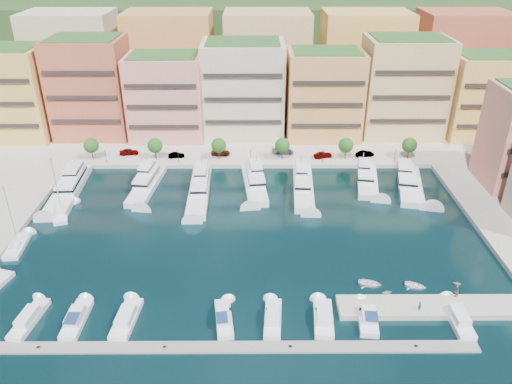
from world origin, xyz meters
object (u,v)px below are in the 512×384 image
lamppost_4 (395,152)px  yacht_2 (200,187)px  tree_3 (282,145)px  tree_5 (409,145)px  cruiser_4 (224,319)px  tender_2 (415,286)px  cruiser_5 (273,319)px  car_3 (283,151)px  car_4 (323,155)px  tree_2 (219,145)px  tender_3 (457,283)px  car_0 (129,152)px  sailboat_2 (60,213)px  yacht_5 (367,179)px  car_1 (176,155)px  car_2 (221,152)px  tender_1 (387,292)px  lamppost_1 (178,153)px  cruiser_7 (368,318)px  cruiser_9 (458,318)px  lamppost_2 (251,152)px  sailboat_1 (17,247)px  tree_0 (91,146)px  tender_0 (370,284)px  lamppost_3 (323,152)px  yacht_0 (70,186)px  yacht_6 (409,182)px  yacht_3 (254,182)px  car_5 (365,154)px  yacht_1 (147,183)px  person_1 (456,292)px  yacht_4 (303,185)px  cruiser_6 (323,319)px  tree_1 (155,146)px  cruiser_1 (76,319)px  cruiser_0 (29,320)px  lamppost_0 (105,153)px  person_0 (420,306)px

lamppost_4 → yacht_2: yacht_2 is taller
tree_3 → tree_5: bearing=0.0°
cruiser_4 → tender_2: bearing=14.2°
cruiser_5 → car_3: size_ratio=1.51×
lamppost_4 → car_4: (-17.54, 3.18, -2.01)m
tree_2 → tender_3: bearing=-49.0°
tree_5 → lamppost_4: (-4.00, -2.30, -0.92)m
lamppost_4 → car_0: bearing=175.6°
sailboat_2 → cruiser_5: bearing=-36.6°
tree_3 → car_0: (-39.55, 2.91, -2.93)m
yacht_5 → car_1: bearing=164.6°
car_2 → tender_1: bearing=-149.5°
tree_2 → lamppost_1: tree_2 is taller
tree_5 → sailboat_2: size_ratio=0.43×
car_2 → tender_3: bearing=-139.2°
cruiser_7 → cruiser_9: (13.76, 0.00, -0.02)m
lamppost_2 → sailboat_1: bearing=-140.6°
tree_0 → tree_3: bearing=0.0°
tender_0 → tender_2: bearing=-78.8°
lamppost_3 → cruiser_9: 57.60m
car_0 → tender_3: bearing=-136.9°
yacht_0 → car_2: 37.79m
yacht_6 → car_0: (-68.28, 16.33, 0.60)m
cruiser_5 → yacht_3: bearing=93.5°
car_1 → car_5: 48.33m
yacht_5 → tender_1: yacht_5 is taller
tree_3 → lamppost_2: size_ratio=1.35×
yacht_1 → cruiser_7: size_ratio=2.58×
sailboat_2 → person_1: (72.79, -27.64, 1.62)m
yacht_1 → yacht_2: 12.55m
yacht_2 → yacht_4: 23.54m
tree_5 → lamppost_4: 4.70m
lamppost_2 → tender_1: (22.57, -49.54, -3.38)m
yacht_5 → cruiser_9: (4.62, -46.32, -0.66)m
yacht_4 → lamppost_2: bearing=134.6°
tree_5 → lamppost_1: tree_5 is taller
cruiser_6 → person_1: bearing=12.0°
tree_1 → car_3: 32.66m
cruiser_1 → car_4: (44.67, 58.99, 1.25)m
tender_0 → car_3: (-11.96, 53.05, 1.41)m
yacht_0 → cruiser_1: (14.87, -42.91, -0.64)m
tree_1 → cruiser_1: tree_1 is taller
cruiser_0 → cruiser_7: bearing=0.0°
yacht_0 → cruiser_7: size_ratio=3.07×
lamppost_0 → yacht_5: bearing=-8.5°
sailboat_2 → person_0: size_ratio=7.66×
tree_3 → tender_2: bearing=-68.5°
cruiser_6 → tender_3: cruiser_6 is taller
cruiser_7 → person_0: (8.14, 1.35, 1.29)m
yacht_2 → person_1: size_ratio=13.04×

